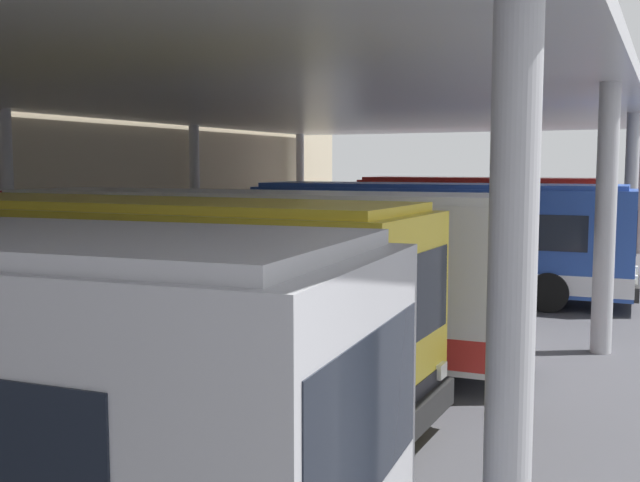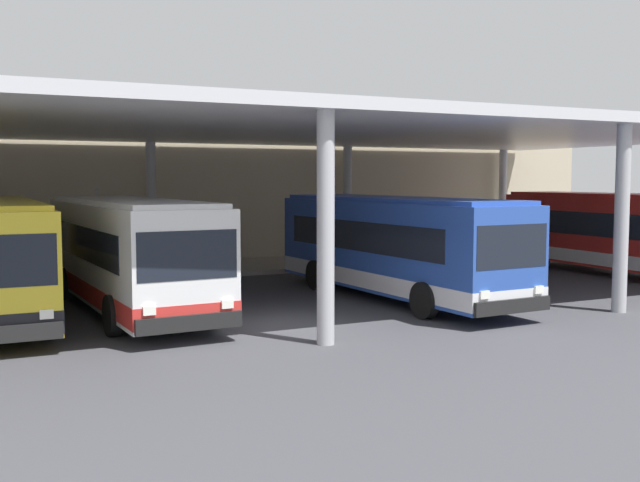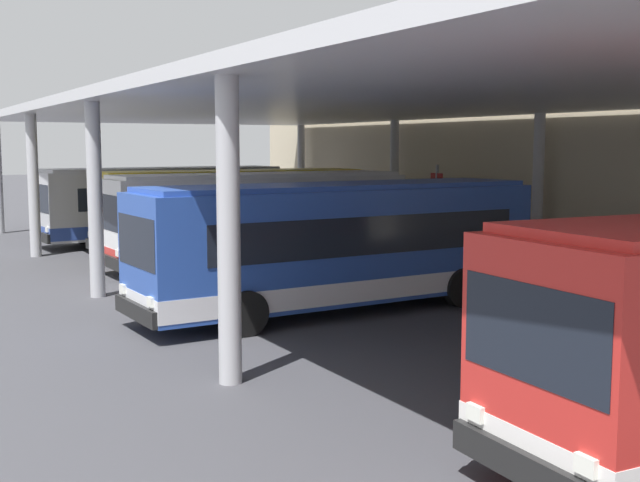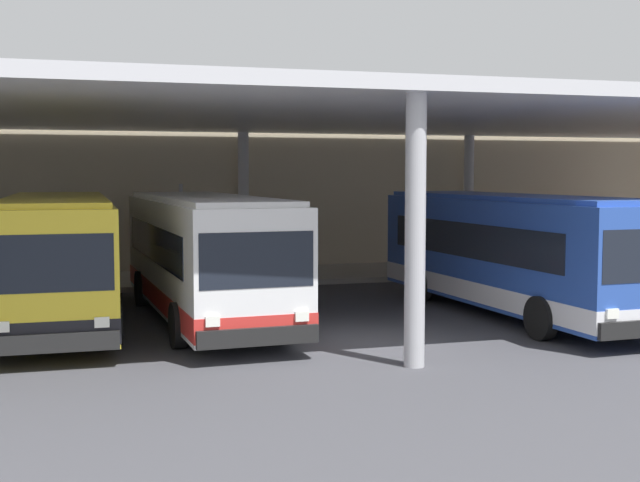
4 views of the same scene
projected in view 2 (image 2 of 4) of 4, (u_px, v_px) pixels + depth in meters
ground_plane at (282, 325)px, 19.18m from camera, size 200.00×200.00×0.00m
platform_kerb at (164, 271)px, 29.66m from camera, size 42.00×4.50×0.18m
station_building_facade at (143, 186)px, 32.28m from camera, size 48.00×1.60×6.85m
canopy_shelter at (212, 130)px, 23.65m from camera, size 40.00×17.00×5.55m
bus_middle_bay at (128, 253)px, 21.07m from camera, size 3.00×10.62×3.17m
bus_far_bay at (394, 246)px, 23.25m from camera, size 3.01×10.62×3.17m
bus_departing at (615, 232)px, 29.24m from camera, size 3.05×10.63×3.17m
bench_waiting at (394, 246)px, 34.44m from camera, size 1.80×0.45×0.92m
trash_bin at (352, 248)px, 33.08m from camera, size 0.52×0.52×0.98m
banner_sign at (97, 227)px, 27.60m from camera, size 0.70×0.12×3.20m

